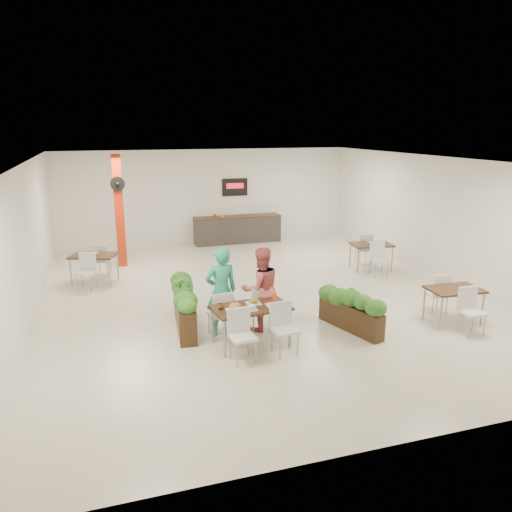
{
  "coord_description": "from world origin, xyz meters",
  "views": [
    {
      "loc": [
        -3.52,
        -10.76,
        3.96
      ],
      "look_at": [
        -0.22,
        -0.34,
        1.1
      ],
      "focal_mm": 35.0,
      "sensor_mm": 36.0,
      "label": 1
    }
  ],
  "objects_px": {
    "diner_man": "(221,291)",
    "diner_woman": "(261,289)",
    "main_table": "(251,312)",
    "side_table_a": "(94,259)",
    "red_column": "(119,210)",
    "side_table_b": "(371,248)",
    "service_counter": "(238,229)",
    "planter_left": "(184,303)",
    "planter_right": "(351,307)",
    "side_table_c": "(454,295)"
  },
  "relations": [
    {
      "from": "diner_man",
      "to": "diner_woman",
      "type": "distance_m",
      "value": 0.8
    },
    {
      "from": "main_table",
      "to": "side_table_a",
      "type": "relative_size",
      "value": 1.04
    },
    {
      "from": "red_column",
      "to": "side_table_b",
      "type": "relative_size",
      "value": 1.92
    },
    {
      "from": "service_counter",
      "to": "diner_woman",
      "type": "distance_m",
      "value": 7.71
    },
    {
      "from": "red_column",
      "to": "diner_man",
      "type": "xyz_separation_m",
      "value": [
        1.59,
        -5.67,
        -0.77
      ]
    },
    {
      "from": "red_column",
      "to": "planter_left",
      "type": "xyz_separation_m",
      "value": [
        0.95,
        -5.15,
        -1.12
      ]
    },
    {
      "from": "side_table_b",
      "to": "planter_right",
      "type": "bearing_deg",
      "value": -116.72
    },
    {
      "from": "red_column",
      "to": "side_table_c",
      "type": "height_order",
      "value": "red_column"
    },
    {
      "from": "main_table",
      "to": "side_table_a",
      "type": "distance_m",
      "value": 5.58
    },
    {
      "from": "side_table_a",
      "to": "planter_right",
      "type": "bearing_deg",
      "value": -24.11
    },
    {
      "from": "main_table",
      "to": "planter_left",
      "type": "bearing_deg",
      "value": 131.15
    },
    {
      "from": "diner_man",
      "to": "diner_woman",
      "type": "xyz_separation_m",
      "value": [
        0.8,
        0.0,
        -0.03
      ]
    },
    {
      "from": "diner_man",
      "to": "side_table_c",
      "type": "relative_size",
      "value": 1.07
    },
    {
      "from": "side_table_a",
      "to": "side_table_b",
      "type": "xyz_separation_m",
      "value": [
        7.45,
        -1.07,
        -0.0
      ]
    },
    {
      "from": "side_table_a",
      "to": "planter_left",
      "type": "bearing_deg",
      "value": -44.49
    },
    {
      "from": "diner_man",
      "to": "diner_woman",
      "type": "bearing_deg",
      "value": 174.51
    },
    {
      "from": "service_counter",
      "to": "side_table_c",
      "type": "relative_size",
      "value": 1.83
    },
    {
      "from": "red_column",
      "to": "diner_man",
      "type": "height_order",
      "value": "red_column"
    },
    {
      "from": "service_counter",
      "to": "main_table",
      "type": "height_order",
      "value": "service_counter"
    },
    {
      "from": "red_column",
      "to": "side_table_a",
      "type": "relative_size",
      "value": 1.92
    },
    {
      "from": "main_table",
      "to": "diner_woman",
      "type": "xyz_separation_m",
      "value": [
        0.41,
        0.66,
        0.21
      ]
    },
    {
      "from": "red_column",
      "to": "service_counter",
      "type": "height_order",
      "value": "red_column"
    },
    {
      "from": "planter_left",
      "to": "side_table_b",
      "type": "height_order",
      "value": "planter_left"
    },
    {
      "from": "planter_right",
      "to": "side_table_a",
      "type": "relative_size",
      "value": 0.98
    },
    {
      "from": "main_table",
      "to": "planter_right",
      "type": "bearing_deg",
      "value": 2.06
    },
    {
      "from": "service_counter",
      "to": "side_table_c",
      "type": "bearing_deg",
      "value": -75.03
    },
    {
      "from": "side_table_c",
      "to": "side_table_a",
      "type": "bearing_deg",
      "value": 146.98
    },
    {
      "from": "side_table_c",
      "to": "diner_woman",
      "type": "bearing_deg",
      "value": 169.84
    },
    {
      "from": "planter_right",
      "to": "side_table_a",
      "type": "bearing_deg",
      "value": 135.41
    },
    {
      "from": "side_table_c",
      "to": "red_column",
      "type": "bearing_deg",
      "value": 136.57
    },
    {
      "from": "main_table",
      "to": "side_table_a",
      "type": "xyz_separation_m",
      "value": [
        -2.75,
        4.86,
        -0.01
      ]
    },
    {
      "from": "main_table",
      "to": "planter_right",
      "type": "height_order",
      "value": "main_table"
    },
    {
      "from": "main_table",
      "to": "planter_left",
      "type": "distance_m",
      "value": 1.57
    },
    {
      "from": "side_table_c",
      "to": "planter_right",
      "type": "bearing_deg",
      "value": 174.55
    },
    {
      "from": "planter_right",
      "to": "diner_woman",
      "type": "bearing_deg",
      "value": 161.08
    },
    {
      "from": "main_table",
      "to": "service_counter",
      "type": "bearing_deg",
      "value": 76.16
    },
    {
      "from": "diner_woman",
      "to": "planter_left",
      "type": "xyz_separation_m",
      "value": [
        -1.44,
        0.52,
        -0.32
      ]
    },
    {
      "from": "diner_man",
      "to": "diner_woman",
      "type": "height_order",
      "value": "diner_man"
    },
    {
      "from": "side_table_b",
      "to": "service_counter",
      "type": "bearing_deg",
      "value": 129.72
    },
    {
      "from": "red_column",
      "to": "side_table_b",
      "type": "height_order",
      "value": "red_column"
    },
    {
      "from": "diner_woman",
      "to": "side_table_a",
      "type": "distance_m",
      "value": 5.26
    },
    {
      "from": "diner_woman",
      "to": "planter_right",
      "type": "bearing_deg",
      "value": 155.59
    },
    {
      "from": "planter_left",
      "to": "side_table_c",
      "type": "distance_m",
      "value": 5.49
    },
    {
      "from": "side_table_a",
      "to": "red_column",
      "type": "bearing_deg",
      "value": 82.89
    },
    {
      "from": "red_column",
      "to": "diner_woman",
      "type": "bearing_deg",
      "value": -67.15
    },
    {
      "from": "diner_woman",
      "to": "planter_left",
      "type": "distance_m",
      "value": 1.57
    },
    {
      "from": "red_column",
      "to": "service_counter",
      "type": "distance_m",
      "value": 4.56
    },
    {
      "from": "planter_left",
      "to": "side_table_b",
      "type": "bearing_deg",
      "value": 24.42
    },
    {
      "from": "diner_man",
      "to": "side_table_b",
      "type": "height_order",
      "value": "diner_man"
    },
    {
      "from": "side_table_a",
      "to": "side_table_c",
      "type": "xyz_separation_m",
      "value": [
        7.02,
        -5.1,
        -0.01
      ]
    }
  ]
}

